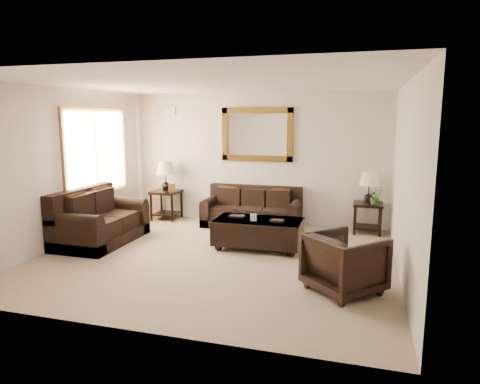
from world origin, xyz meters
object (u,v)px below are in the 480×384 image
(sofa, at_px, (252,212))
(end_table_right, at_px, (369,193))
(loveseat, at_px, (98,223))
(armchair, at_px, (345,260))
(coffee_table, at_px, (258,230))
(end_table_left, at_px, (166,182))

(sofa, relative_size, end_table_right, 1.65)
(loveseat, xyz_separation_m, armchair, (4.31, -1.07, 0.07))
(armchair, bearing_deg, sofa, -12.64)
(sofa, xyz_separation_m, armchair, (1.97, -2.96, 0.13))
(sofa, distance_m, end_table_right, 2.31)
(end_table_right, bearing_deg, coffee_table, -139.06)
(loveseat, height_order, coffee_table, loveseat)
(end_table_left, xyz_separation_m, armchair, (3.92, -3.02, -0.41))
(coffee_table, bearing_deg, end_table_right, 40.23)
(loveseat, bearing_deg, coffee_table, -81.48)
(coffee_table, bearing_deg, end_table_left, 147.19)
(end_table_left, relative_size, armchair, 1.52)
(end_table_right, bearing_deg, armchair, -95.44)
(end_table_left, distance_m, armchair, 4.97)
(armchair, bearing_deg, end_table_left, 6.08)
(end_table_left, xyz_separation_m, end_table_right, (4.21, 0.02, -0.05))
(loveseat, distance_m, armchair, 4.44)
(sofa, bearing_deg, end_table_right, 1.99)
(sofa, bearing_deg, loveseat, -141.10)
(end_table_left, bearing_deg, end_table_right, 0.26)
(armchair, bearing_deg, coffee_table, -1.41)
(sofa, height_order, loveseat, loveseat)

